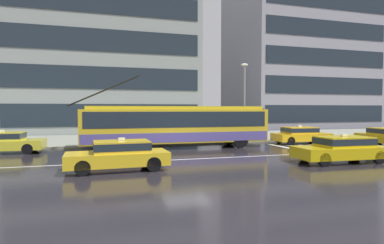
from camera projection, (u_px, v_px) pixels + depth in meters
The scene contains 18 objects.
ground_plane at pixel (186, 156), 17.73m from camera, with size 160.00×160.00×0.00m, color #262329.
sidewalk_slab at pixel (155, 138), 27.66m from camera, with size 80.00×10.00×0.14m, color gray.
crosswalk_stripe_edge_near at pixel (287, 148), 21.44m from camera, with size 0.44×4.40×0.01m, color beige.
crosswalk_stripe_inner_a at pixel (299, 147), 21.70m from camera, with size 0.44×4.40×0.01m, color beige.
crosswalk_stripe_center at pixel (310, 147), 21.95m from camera, with size 0.44×4.40×0.01m, color beige.
crosswalk_stripe_inner_b at pixel (321, 146), 22.20m from camera, with size 0.44×4.40×0.01m, color beige.
lane_centre_line at pixel (192, 159), 16.58m from camera, with size 72.00×0.14×0.01m, color silver.
trolleybus at pixel (177, 125), 21.36m from camera, with size 13.09×2.75×4.80m.
taxi_ahead_of_bus at pixel (301, 134), 23.98m from camera, with size 4.32×2.03×1.39m.
taxi_oncoming_far at pixel (342, 148), 15.59m from camera, with size 4.63×2.01×1.39m.
taxi_oncoming_near at pixel (119, 154), 13.55m from camera, with size 4.33×1.86×1.39m.
taxi_queued_behind_bus at pixel (4, 142), 18.68m from camera, with size 4.34×1.98×1.39m.
pedestrian_at_shelter at pixel (164, 120), 25.39m from camera, with size 1.29×1.29×2.01m.
pedestrian_approaching_curb at pixel (160, 120), 23.44m from camera, with size 1.42×1.42×2.01m.
pedestrian_walking_past at pixel (137, 121), 22.96m from camera, with size 1.39×1.39×1.98m.
street_lamp at pixel (244, 94), 25.12m from camera, with size 0.60×0.32×6.08m.
office_tower_corner_left at pixel (105, 51), 37.30m from camera, with size 20.27×13.38×18.82m.
office_tower_corner_right at pixel (298, 27), 47.46m from camera, with size 19.55×13.76×29.83m.
Camera 1 is at (-4.64, -17.02, 2.62)m, focal length 29.68 mm.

